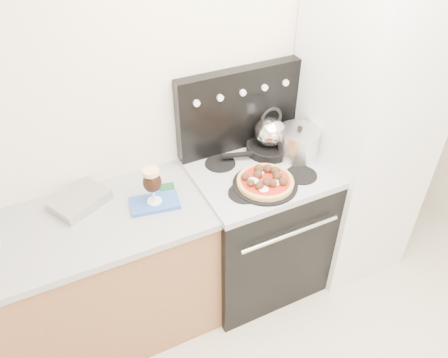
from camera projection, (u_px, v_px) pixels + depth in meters
room_shell at (363, 231)px, 1.64m from camera, size 3.52×3.01×2.52m
base_cabinet at (81, 290)px, 2.43m from camera, size 1.45×0.60×0.86m
countertop at (63, 232)px, 2.15m from camera, size 1.48×0.63×0.04m
stove_body at (256, 230)px, 2.79m from camera, size 0.76×0.65×0.88m
cooktop at (260, 172)px, 2.51m from camera, size 0.76×0.65×0.04m
backguard at (239, 110)px, 2.53m from camera, size 0.76×0.08×0.50m
fridge at (360, 138)px, 2.70m from camera, size 0.64×0.68×1.90m
foil_sheet at (80, 200)px, 2.27m from camera, size 0.34×0.30×0.05m
oven_mitt at (155, 203)px, 2.28m from camera, size 0.27×0.19×0.02m
beer_glass at (153, 186)px, 2.21m from camera, size 0.11×0.11×0.21m
pizza_pan at (265, 184)px, 2.38m from camera, size 0.39×0.39×0.01m
pizza at (265, 180)px, 2.36m from camera, size 0.31×0.31×0.04m
skillet at (269, 148)px, 2.62m from camera, size 0.34×0.34×0.05m
tea_kettle at (270, 130)px, 2.54m from camera, size 0.22×0.22×0.21m
stock_pot at (298, 144)px, 2.55m from camera, size 0.28×0.28×0.17m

